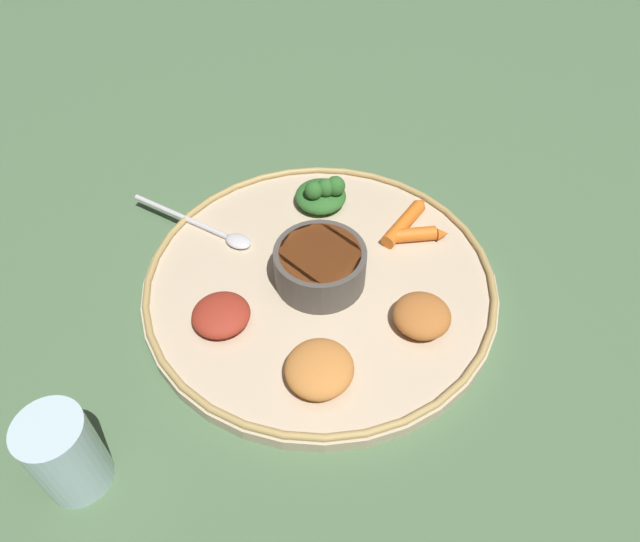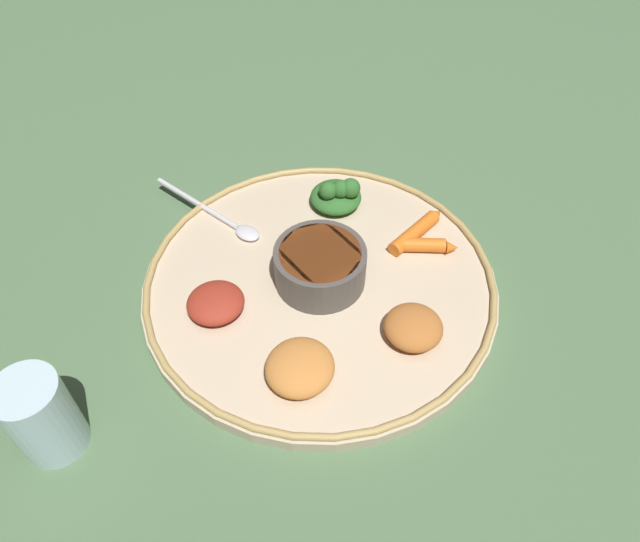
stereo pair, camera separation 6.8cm
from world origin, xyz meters
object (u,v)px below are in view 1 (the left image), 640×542
at_px(spoon, 209,228).
at_px(drinking_glass, 67,457).
at_px(carrot_near_spoon, 419,234).
at_px(greens_pile, 322,194).
at_px(center_bowl, 320,265).
at_px(carrot_outer, 406,221).

relative_size(spoon, drinking_glass, 1.64).
height_order(carrot_near_spoon, drinking_glass, drinking_glass).
relative_size(spoon, greens_pile, 1.67).
xyz_separation_m(center_bowl, carrot_near_spoon, (0.14, 0.01, -0.02)).
xyz_separation_m(center_bowl, drinking_glass, (-0.30, -0.12, 0.00)).
height_order(center_bowl, carrot_outer, center_bowl).
bearing_deg(carrot_outer, carrot_near_spoon, -83.76).
xyz_separation_m(center_bowl, carrot_outer, (0.14, 0.04, -0.02)).
distance_m(spoon, carrot_outer, 0.25).
xyz_separation_m(spoon, carrot_near_spoon, (0.23, -0.12, 0.00)).
bearing_deg(carrot_outer, drinking_glass, -159.82).
bearing_deg(drinking_glass, center_bowl, 22.07).
xyz_separation_m(spoon, drinking_glass, (-0.20, -0.25, 0.02)).
bearing_deg(greens_pile, carrot_near_spoon, -52.25).
xyz_separation_m(greens_pile, carrot_outer, (0.08, -0.08, -0.01)).
relative_size(center_bowl, greens_pile, 1.12).
height_order(carrot_outer, drinking_glass, drinking_glass).
bearing_deg(center_bowl, carrot_near_spoon, 4.84).
xyz_separation_m(spoon, greens_pile, (0.15, -0.01, 0.01)).
relative_size(carrot_near_spoon, carrot_outer, 0.79).
relative_size(greens_pile, drinking_glass, 0.98).
height_order(center_bowl, greens_pile, same).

